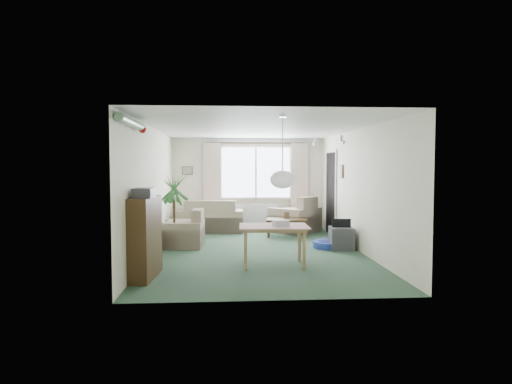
{
  "coord_description": "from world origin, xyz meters",
  "views": [
    {
      "loc": [
        -0.64,
        -8.81,
        1.68
      ],
      "look_at": [
        0.0,
        0.3,
        1.15
      ],
      "focal_mm": 32.0,
      "sensor_mm": 36.0,
      "label": 1
    }
  ],
  "objects": [
    {
      "name": "tv_cube",
      "position": [
        1.7,
        0.11,
        0.22
      ],
      "size": [
        0.48,
        0.52,
        0.45
      ],
      "primitive_type": "cube",
      "rotation": [
        0.0,
        0.0,
        -0.07
      ],
      "color": "#3C3C41",
      "rests_on": "ground"
    },
    {
      "name": "curtain_rod",
      "position": [
        0.2,
        3.15,
        2.27
      ],
      "size": [
        2.6,
        0.03,
        0.03
      ],
      "primitive_type": "cube",
      "color": "black"
    },
    {
      "name": "doorway",
      "position": [
        1.99,
        2.2,
        1.0
      ],
      "size": [
        0.03,
        0.95,
        2.0
      ],
      "primitive_type": "cube",
      "color": "black"
    },
    {
      "name": "wall_picture_back",
      "position": [
        -1.6,
        3.23,
        1.55
      ],
      "size": [
        0.28,
        0.03,
        0.22
      ],
      "primitive_type": "cube",
      "color": "brown"
    },
    {
      "name": "bookshelf",
      "position": [
        -1.84,
        -1.95,
        0.61
      ],
      "size": [
        0.41,
        1.02,
        1.21
      ],
      "primitive_type": "cube",
      "rotation": [
        0.0,
        0.0,
        -0.08
      ],
      "color": "black",
      "rests_on": "ground"
    },
    {
      "name": "houseplant",
      "position": [
        -1.65,
        0.46,
        0.76
      ],
      "size": [
        0.76,
        0.76,
        1.51
      ],
      "primitive_type": "cylinder",
      "rotation": [
        0.0,
        0.0,
        0.2
      ],
      "color": "#216236",
      "rests_on": "ground"
    },
    {
      "name": "sofa",
      "position": [
        -0.97,
        2.75,
        0.41
      ],
      "size": [
        1.68,
        0.95,
        0.81
      ],
      "primitive_type": "cube",
      "rotation": [
        0.0,
        0.0,
        3.09
      ],
      "color": "beige",
      "rests_on": "ground"
    },
    {
      "name": "curtain_left",
      "position": [
        -0.95,
        3.13,
        1.27
      ],
      "size": [
        0.45,
        0.08,
        2.0
      ],
      "primitive_type": "cube",
      "color": "beige"
    },
    {
      "name": "curtain_right",
      "position": [
        1.35,
        3.13,
        1.27
      ],
      "size": [
        0.45,
        0.08,
        2.0
      ],
      "primitive_type": "cube",
      "color": "beige"
    },
    {
      "name": "window",
      "position": [
        0.2,
        3.23,
        1.5
      ],
      "size": [
        1.8,
        0.03,
        1.3
      ],
      "primitive_type": "cube",
      "color": "white"
    },
    {
      "name": "dining_table",
      "position": [
        0.19,
        -1.26,
        0.33
      ],
      "size": [
        1.07,
        0.74,
        0.65
      ],
      "primitive_type": "cube",
      "rotation": [
        0.0,
        0.0,
        -0.04
      ],
      "color": "tan",
      "rests_on": "ground"
    },
    {
      "name": "photo_frame",
      "position": [
        0.84,
        1.85,
        0.5
      ],
      "size": [
        0.12,
        0.05,
        0.16
      ],
      "primitive_type": "cube",
      "rotation": [
        0.0,
        0.0,
        -0.22
      ],
      "color": "brown",
      "rests_on": "coffee_table"
    },
    {
      "name": "gift_box",
      "position": [
        0.3,
        -1.31,
        0.71
      ],
      "size": [
        0.29,
        0.24,
        0.12
      ],
      "primitive_type": "cube",
      "rotation": [
        0.0,
        0.0,
        0.28
      ],
      "color": "silver",
      "rests_on": "dining_table"
    },
    {
      "name": "bauble_cluster_b",
      "position": [
        1.6,
        -0.3,
        2.22
      ],
      "size": [
        0.2,
        0.2,
        0.2
      ],
      "primitive_type": "sphere",
      "color": "silver"
    },
    {
      "name": "coffee_table",
      "position": [
        0.83,
        1.81,
        0.21
      ],
      "size": [
        1.0,
        0.63,
        0.42
      ],
      "primitive_type": "cube",
      "rotation": [
        0.0,
        0.0,
        -0.12
      ],
      "color": "black",
      "rests_on": "ground"
    },
    {
      "name": "wall_picture_right",
      "position": [
        1.98,
        1.2,
        1.55
      ],
      "size": [
        0.03,
        0.24,
        0.3
      ],
      "primitive_type": "cube",
      "color": "brown"
    },
    {
      "name": "tinsel_garland",
      "position": [
        -1.92,
        -2.3,
        2.28
      ],
      "size": [
        1.6,
        1.6,
        0.12
      ],
      "primitive_type": "cylinder",
      "color": "#196626"
    },
    {
      "name": "bauble_cluster_a",
      "position": [
        1.3,
        0.9,
        2.22
      ],
      "size": [
        0.2,
        0.2,
        0.2
      ],
      "primitive_type": "sphere",
      "color": "silver"
    },
    {
      "name": "pendant_lamp",
      "position": [
        0.2,
        -2.3,
        1.48
      ],
      "size": [
        0.36,
        0.36,
        0.36
      ],
      "primitive_type": "sphere",
      "color": "white"
    },
    {
      "name": "armchair_left",
      "position": [
        -1.5,
        0.65,
        0.39
      ],
      "size": [
        0.88,
        0.92,
        0.78
      ],
      "primitive_type": "cube",
      "rotation": [
        0.0,
        0.0,
        -1.63
      ],
      "color": "beige",
      "rests_on": "ground"
    },
    {
      "name": "armchair_corner",
      "position": [
        1.15,
        2.57,
        0.45
      ],
      "size": [
        1.4,
        1.39,
        0.91
      ],
      "primitive_type": "cube",
      "rotation": [
        0.0,
        0.0,
        3.92
      ],
      "color": "#BEA490",
      "rests_on": "ground"
    },
    {
      "name": "pet_bed",
      "position": [
        1.5,
        0.3,
        0.07
      ],
      "size": [
        0.86,
        0.86,
        0.13
      ],
      "primitive_type": "cylinder",
      "rotation": [
        0.0,
        0.0,
        0.37
      ],
      "color": "#1E4C8D",
      "rests_on": "ground"
    },
    {
      "name": "hifi_box",
      "position": [
        -1.81,
        -2.07,
        1.28
      ],
      "size": [
        0.31,
        0.38,
        0.14
      ],
      "primitive_type": "cube",
      "rotation": [
        0.0,
        0.0,
        -0.1
      ],
      "color": "#3B3B40",
      "rests_on": "bookshelf"
    },
    {
      "name": "radiator",
      "position": [
        0.2,
        3.19,
        0.4
      ],
      "size": [
        1.2,
        0.1,
        0.55
      ],
      "primitive_type": "cube",
      "color": "white"
    },
    {
      "name": "ground",
      "position": [
        0.0,
        0.0,
        0.0
      ],
      "size": [
        6.5,
        6.5,
        0.0
      ],
      "primitive_type": "plane",
      "color": "#294431"
    }
  ]
}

